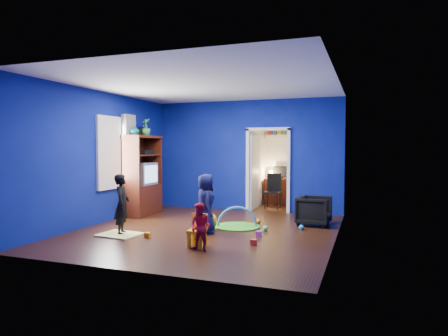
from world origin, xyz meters
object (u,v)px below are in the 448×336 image
(armchair, at_px, (314,211))
(kid_chair, at_px, (197,232))
(child_black, at_px, (122,204))
(toddler_red, at_px, (200,227))
(study_desk, at_px, (280,191))
(tv_armoire, at_px, (141,175))
(folding_chair, at_px, (273,192))
(child_navy, at_px, (206,204))
(vase, at_px, (134,130))
(crt_tv, at_px, (143,174))
(play_mat, at_px, (237,227))
(hopper_ball, at_px, (208,221))

(armchair, height_order, kid_chair, armchair)
(child_black, bearing_deg, toddler_red, -131.17)
(armchair, distance_m, study_desk, 3.25)
(child_black, xyz_separation_m, tv_armoire, (-0.82, 2.06, 0.40))
(toddler_red, bearing_deg, folding_chair, 98.35)
(armchair, xyz_separation_m, folding_chair, (-1.36, 1.99, 0.15))
(tv_armoire, relative_size, folding_chair, 2.13)
(kid_chair, distance_m, study_desk, 5.52)
(child_navy, distance_m, study_desk, 4.50)
(child_black, xyz_separation_m, child_navy, (1.47, 0.64, -0.00))
(vase, height_order, crt_tv, vase)
(kid_chair, bearing_deg, folding_chair, 80.52)
(armchair, height_order, study_desk, study_desk)
(crt_tv, relative_size, study_desk, 0.80)
(vase, xyz_separation_m, tv_armoire, (0.00, 0.30, -1.10))
(child_navy, height_order, vase, vase)
(vase, bearing_deg, child_navy, -25.92)
(kid_chair, bearing_deg, vase, 133.48)
(vase, bearing_deg, study_desk, 49.88)
(armchair, relative_size, study_desk, 0.78)
(armchair, relative_size, child_navy, 0.60)
(armchair, relative_size, child_black, 0.59)
(vase, bearing_deg, armchair, 5.47)
(kid_chair, height_order, study_desk, study_desk)
(kid_chair, bearing_deg, crt_tv, 129.34)
(vase, distance_m, study_desk, 4.70)
(crt_tv, bearing_deg, armchair, 1.39)
(study_desk, bearing_deg, play_mat, -92.07)
(tv_armoire, relative_size, study_desk, 2.23)
(vase, distance_m, crt_tv, 1.10)
(toddler_red, xyz_separation_m, hopper_ball, (-0.48, 1.51, -0.20))
(kid_chair, bearing_deg, toddler_red, -59.46)
(hopper_ball, height_order, kid_chair, kid_chair)
(toddler_red, height_order, folding_chair, folding_chair)
(armchair, height_order, hopper_ball, armchair)
(armchair, relative_size, hopper_ball, 1.86)
(armchair, bearing_deg, folding_chair, 38.59)
(child_navy, distance_m, play_mat, 1.03)
(armchair, bearing_deg, vase, 99.71)
(crt_tv, bearing_deg, play_mat, -13.77)
(toddler_red, height_order, tv_armoire, tv_armoire)
(vase, distance_m, kid_chair, 3.83)
(toddler_red, relative_size, vase, 3.21)
(kid_chair, relative_size, folding_chair, 0.54)
(toddler_red, height_order, kid_chair, toddler_red)
(toddler_red, xyz_separation_m, study_desk, (0.10, 5.72, -0.01))
(folding_chair, bearing_deg, kid_chair, -93.14)
(kid_chair, height_order, folding_chair, folding_chair)
(child_black, bearing_deg, folding_chair, -48.89)
(vase, xyz_separation_m, kid_chair, (2.57, -2.17, -1.83))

